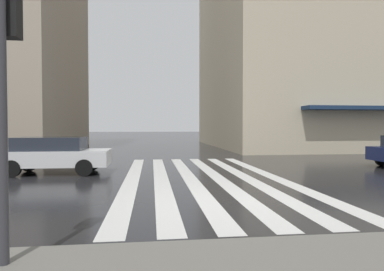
{
  "coord_description": "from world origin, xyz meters",
  "views": [
    {
      "loc": [
        -7.79,
        1.86,
        1.81
      ],
      "look_at": [
        6.11,
        0.15,
        1.44
      ],
      "focal_mm": 31.05,
      "sensor_mm": 36.0,
      "label": 1
    }
  ],
  "objects": [
    {
      "name": "ground_plane",
      "position": [
        0.0,
        0.0,
        0.0
      ],
      "size": [
        220.0,
        220.0,
        0.0
      ],
      "primitive_type": "plane",
      "color": "black"
    },
    {
      "name": "zebra_crossing",
      "position": [
        4.0,
        0.03,
        0.0
      ],
      "size": [
        13.0,
        5.5,
        0.01
      ],
      "color": "silver",
      "rests_on": "ground_plane"
    },
    {
      "name": "haussmann_block_corner",
      "position": [
        21.99,
        -16.6,
        12.48
      ],
      "size": [
        20.18,
        25.53,
        25.49
      ],
      "color": "beige",
      "rests_on": "ground_plane"
    },
    {
      "name": "traffic_signal_post",
      "position": [
        -3.46,
        3.63,
        2.75
      ],
      "size": [
        0.44,
        0.3,
        3.61
      ],
      "color": "#333338",
      "rests_on": "sidewalk_pavement"
    },
    {
      "name": "car_white",
      "position": [
        5.5,
        5.59,
        0.76
      ],
      "size": [
        1.85,
        4.1,
        1.41
      ],
      "color": "silver",
      "rests_on": "ground_plane"
    }
  ]
}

